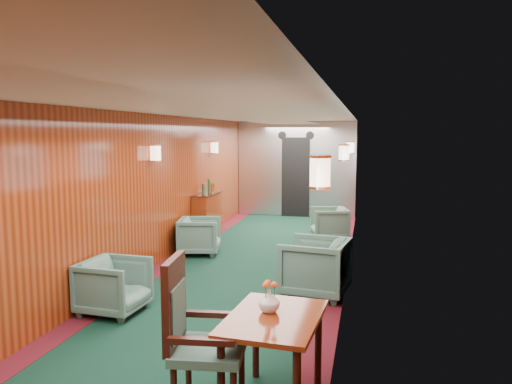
{
  "coord_description": "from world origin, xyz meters",
  "views": [
    {
      "loc": [
        1.76,
        -6.59,
        2.1
      ],
      "look_at": [
        0.0,
        1.27,
        1.15
      ],
      "focal_mm": 35.0,
      "sensor_mm": 36.0,
      "label": 1
    }
  ],
  "objects_px": {
    "credenza": "(207,215)",
    "armchair_right_far": "(329,223)",
    "side_chair": "(194,331)",
    "armchair_right_near": "(315,267)",
    "armchair_left_near": "(114,286)",
    "armchair_left_far": "(200,236)",
    "dining_table": "(274,331)"
  },
  "relations": [
    {
      "from": "side_chair",
      "to": "armchair_left_far",
      "type": "bearing_deg",
      "value": 102.08
    },
    {
      "from": "credenza",
      "to": "armchair_left_near",
      "type": "distance_m",
      "value": 4.22
    },
    {
      "from": "credenza",
      "to": "armchair_left_far",
      "type": "distance_m",
      "value": 1.29
    },
    {
      "from": "side_chair",
      "to": "armchair_left_far",
      "type": "relative_size",
      "value": 1.71
    },
    {
      "from": "credenza",
      "to": "armchair_left_near",
      "type": "height_order",
      "value": "credenza"
    },
    {
      "from": "armchair_right_near",
      "to": "credenza",
      "type": "bearing_deg",
      "value": -132.22
    },
    {
      "from": "dining_table",
      "to": "side_chair",
      "type": "relative_size",
      "value": 0.84
    },
    {
      "from": "credenza",
      "to": "armchair_left_near",
      "type": "relative_size",
      "value": 1.7
    },
    {
      "from": "dining_table",
      "to": "armchair_left_near",
      "type": "xyz_separation_m",
      "value": [
        -2.2,
        1.59,
        -0.29
      ]
    },
    {
      "from": "dining_table",
      "to": "armchair_left_far",
      "type": "distance_m",
      "value": 5.04
    },
    {
      "from": "side_chair",
      "to": "armchair_left_near",
      "type": "distance_m",
      "value": 2.48
    },
    {
      "from": "armchair_left_near",
      "to": "armchair_right_near",
      "type": "distance_m",
      "value": 2.51
    },
    {
      "from": "armchair_left_near",
      "to": "dining_table",
      "type": "bearing_deg",
      "value": -121.62
    },
    {
      "from": "side_chair",
      "to": "credenza",
      "type": "xyz_separation_m",
      "value": [
        -1.88,
        6.04,
        -0.18
      ]
    },
    {
      "from": "armchair_left_far",
      "to": "dining_table",
      "type": "bearing_deg",
      "value": -165.88
    },
    {
      "from": "armchair_left_near",
      "to": "armchair_right_near",
      "type": "relative_size",
      "value": 0.85
    },
    {
      "from": "side_chair",
      "to": "armchair_left_far",
      "type": "xyz_separation_m",
      "value": [
        -1.61,
        4.79,
        -0.33
      ]
    },
    {
      "from": "credenza",
      "to": "armchair_right_far",
      "type": "relative_size",
      "value": 1.71
    },
    {
      "from": "credenza",
      "to": "armchair_right_far",
      "type": "bearing_deg",
      "value": 11.46
    },
    {
      "from": "dining_table",
      "to": "credenza",
      "type": "distance_m",
      "value": 6.29
    },
    {
      "from": "side_chair",
      "to": "credenza",
      "type": "bearing_deg",
      "value": 100.78
    },
    {
      "from": "armchair_left_far",
      "to": "armchair_right_far",
      "type": "relative_size",
      "value": 1.01
    },
    {
      "from": "side_chair",
      "to": "armchair_right_near",
      "type": "xyz_separation_m",
      "value": [
        0.58,
        2.99,
        -0.28
      ]
    },
    {
      "from": "dining_table",
      "to": "armchair_left_far",
      "type": "relative_size",
      "value": 1.45
    },
    {
      "from": "side_chair",
      "to": "dining_table",
      "type": "bearing_deg",
      "value": 17.37
    },
    {
      "from": "dining_table",
      "to": "armchair_left_near",
      "type": "height_order",
      "value": "dining_table"
    },
    {
      "from": "credenza",
      "to": "armchair_right_far",
      "type": "xyz_separation_m",
      "value": [
        2.39,
        0.48,
        -0.15
      ]
    },
    {
      "from": "credenza",
      "to": "armchair_left_near",
      "type": "bearing_deg",
      "value": -86.77
    },
    {
      "from": "side_chair",
      "to": "armchair_right_far",
      "type": "relative_size",
      "value": 1.72
    },
    {
      "from": "dining_table",
      "to": "credenza",
      "type": "height_order",
      "value": "credenza"
    },
    {
      "from": "dining_table",
      "to": "side_chair",
      "type": "bearing_deg",
      "value": -151.69
    },
    {
      "from": "armchair_left_near",
      "to": "armchair_left_far",
      "type": "xyz_separation_m",
      "value": [
        0.03,
        2.96,
        -0.0
      ]
    }
  ]
}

